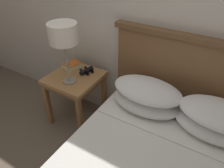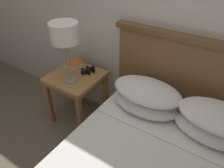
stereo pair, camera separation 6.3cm
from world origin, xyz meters
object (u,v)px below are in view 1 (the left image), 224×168
object	(u,v)px
nightstand	(75,83)
book_stacked_on_top	(72,64)
binoculars_pair	(87,71)
table_lamp	(63,35)
book_on_nightstand	(72,66)

from	to	relation	value
nightstand	book_stacked_on_top	world-z (taller)	book_stacked_on_top
nightstand	book_stacked_on_top	xyz separation A→B (m)	(-0.13, 0.12, 0.13)
book_stacked_on_top	binoculars_pair	distance (m)	0.20
nightstand	table_lamp	bearing A→B (deg)	-77.35
book_on_nightstand	binoculars_pair	size ratio (longest dim) A/B	1.41
nightstand	book_on_nightstand	world-z (taller)	book_on_nightstand
nightstand	binoculars_pair	xyz separation A→B (m)	(0.07, 0.12, 0.11)
nightstand	book_on_nightstand	distance (m)	0.20
book_on_nightstand	book_stacked_on_top	distance (m)	0.03
nightstand	book_on_nightstand	bearing A→B (deg)	135.99
table_lamp	book_stacked_on_top	size ratio (longest dim) A/B	2.78
nightstand	table_lamp	world-z (taller)	table_lamp
nightstand	book_on_nightstand	size ratio (longest dim) A/B	2.45
book_stacked_on_top	book_on_nightstand	bearing A→B (deg)	78.70
nightstand	table_lamp	size ratio (longest dim) A/B	0.98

